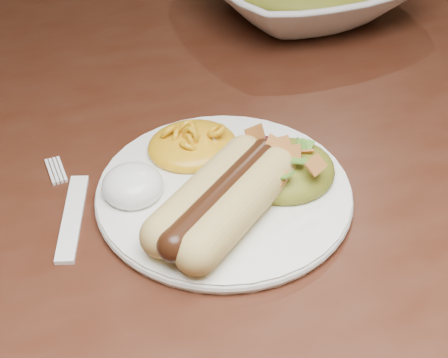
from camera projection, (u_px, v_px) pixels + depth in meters
name	position (u px, v px, depth m)	size (l,w,h in m)	color
table	(143.00, 186.00, 0.73)	(1.60, 0.90, 0.75)	#3F2015
plate	(224.00, 193.00, 0.57)	(0.21, 0.21, 0.01)	white
hotdog	(222.00, 199.00, 0.53)	(0.12, 0.12, 0.03)	#D7C25D
mac_and_cheese	(192.00, 135.00, 0.60)	(0.08, 0.07, 0.03)	gold
sour_cream	(132.00, 179.00, 0.55)	(0.05, 0.05, 0.03)	white
taco_salad	(286.00, 162.00, 0.57)	(0.08, 0.08, 0.04)	#A06B16
fork	(73.00, 217.00, 0.55)	(0.02, 0.12, 0.00)	white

